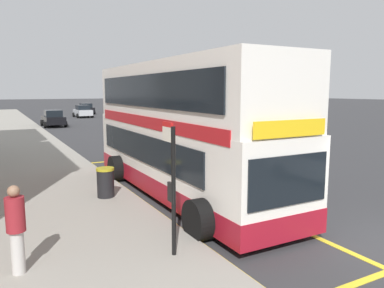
{
  "coord_description": "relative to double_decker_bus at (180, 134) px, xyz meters",
  "views": [
    {
      "loc": [
        -7.93,
        -4.59,
        3.5
      ],
      "look_at": [
        -1.53,
        7.23,
        1.55
      ],
      "focal_mm": 34.49,
      "sensor_mm": 36.0,
      "label": 1
    }
  ],
  "objects": [
    {
      "name": "ground_plane",
      "position": [
        2.46,
        25.68,
        -2.06
      ],
      "size": [
        260.0,
        260.0,
        0.0
      ],
      "primitive_type": "plane",
      "color": "#333335"
    },
    {
      "name": "pavement_near",
      "position": [
        -4.54,
        25.68,
        -1.99
      ],
      "size": [
        6.0,
        76.0,
        0.14
      ],
      "primitive_type": "cube",
      "color": "gray",
      "rests_on": "ground"
    },
    {
      "name": "double_decker_bus",
      "position": [
        0.0,
        0.0,
        0.0
      ],
      "size": [
        3.2,
        10.34,
        4.4
      ],
      "color": "white",
      "rests_on": "ground"
    },
    {
      "name": "bus_bay_markings",
      "position": [
        -0.14,
        0.07,
        -2.06
      ],
      "size": [
        2.81,
        13.91,
        0.01
      ],
      "color": "yellow",
      "rests_on": "ground"
    },
    {
      "name": "bus_stop_sign",
      "position": [
        -2.36,
        -4.3,
        -0.32
      ],
      "size": [
        0.09,
        0.51,
        2.74
      ],
      "color": "black",
      "rests_on": "pavement_near"
    },
    {
      "name": "parked_car_black_behind",
      "position": [
        7.02,
        45.87,
        -1.26
      ],
      "size": [
        2.09,
        4.2,
        1.62
      ],
      "rotation": [
        0.0,
        0.0,
        3.14
      ],
      "color": "black",
      "rests_on": "ground"
    },
    {
      "name": "parked_car_silver_across",
      "position": [
        5.06,
        38.94,
        -1.26
      ],
      "size": [
        2.09,
        4.2,
        1.62
      ],
      "rotation": [
        0.0,
        0.0,
        3.17
      ],
      "color": "#B2B5BA",
      "rests_on": "ground"
    },
    {
      "name": "parked_car_black_far",
      "position": [
        -0.23,
        27.44,
        -1.26
      ],
      "size": [
        2.09,
        4.2,
        1.62
      ],
      "rotation": [
        0.0,
        0.0,
        3.18
      ],
      "color": "black",
      "rests_on": "ground"
    },
    {
      "name": "pedestrian_waiting_near_sign",
      "position": [
        -5.24,
        -3.72,
        -1.01
      ],
      "size": [
        0.34,
        0.34,
        1.68
      ],
      "color": "#B7B2AD",
      "rests_on": "pavement_near"
    },
    {
      "name": "litter_bin",
      "position": [
        -2.46,
        0.44,
        -1.45
      ],
      "size": [
        0.56,
        0.56,
        0.94
      ],
      "color": "black",
      "rests_on": "pavement_near"
    }
  ]
}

